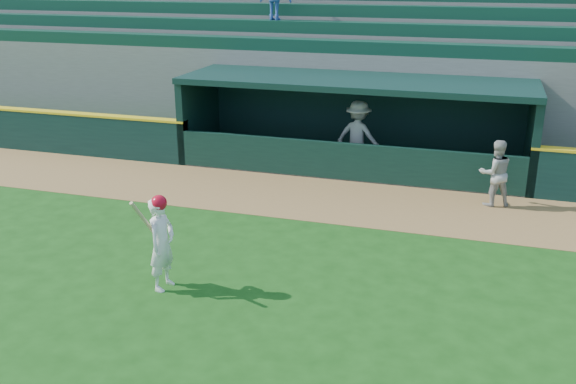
% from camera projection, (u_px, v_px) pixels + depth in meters
% --- Properties ---
extents(ground, '(120.00, 120.00, 0.00)m').
position_uv_depth(ground, '(260.00, 293.00, 10.94)').
color(ground, '#144411').
rests_on(ground, ground).
extents(warning_track, '(40.00, 3.00, 0.01)m').
position_uv_depth(warning_track, '(329.00, 199.00, 15.36)').
color(warning_track, olive).
rests_on(warning_track, ground).
extents(dugout_player_front, '(0.92, 0.82, 1.57)m').
position_uv_depth(dugout_player_front, '(495.00, 173.00, 14.76)').
color(dugout_player_front, '#9FA09A').
rests_on(dugout_player_front, ground).
extents(dugout_player_inside, '(1.35, 0.94, 1.91)m').
position_uv_depth(dugout_player_inside, '(358.00, 136.00, 17.31)').
color(dugout_player_inside, '#A6A6A1').
rests_on(dugout_player_inside, ground).
extents(dugout, '(9.40, 2.80, 2.46)m').
position_uv_depth(dugout, '(356.00, 117.00, 17.71)').
color(dugout, slate).
rests_on(dugout, ground).
extents(stands, '(34.50, 6.34, 7.61)m').
position_uv_depth(stands, '(385.00, 58.00, 21.47)').
color(stands, slate).
rests_on(stands, ground).
extents(batter_at_plate, '(0.52, 0.79, 1.72)m').
position_uv_depth(batter_at_plate, '(162.00, 242.00, 10.87)').
color(batter_at_plate, white).
rests_on(batter_at_plate, ground).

